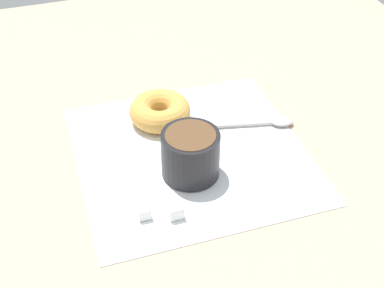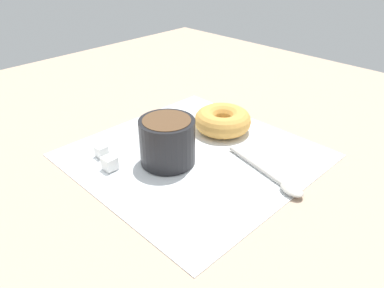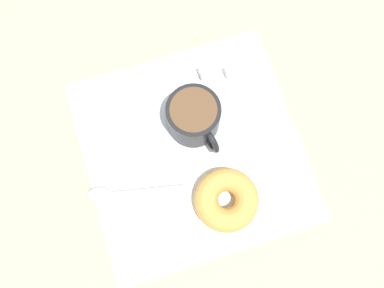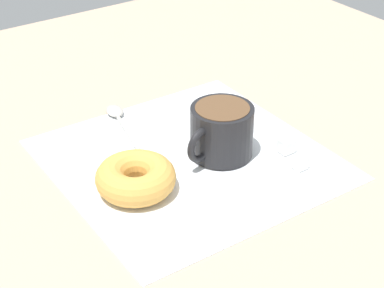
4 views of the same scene
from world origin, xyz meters
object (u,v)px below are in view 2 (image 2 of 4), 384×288
object	(u,v)px
sugar_cube	(101,151)
sugar_cube_extra	(110,163)
donut	(223,120)
coffee_cup	(168,140)
spoon	(279,181)

from	to	relation	value
sugar_cube	sugar_cube_extra	size ratio (longest dim) A/B	0.88
donut	coffee_cup	bearing A→B (deg)	-87.31
spoon	donut	bearing A→B (deg)	157.31
coffee_cup	spoon	size ratio (longest dim) A/B	0.73
sugar_cube	donut	bearing A→B (deg)	68.22
spoon	sugar_cube	xyz separation A→B (cm)	(-23.64, -12.85, 0.43)
donut	spoon	bearing A→B (deg)	-22.69
coffee_cup	sugar_cube_extra	bearing A→B (deg)	-121.02
sugar_cube_extra	donut	bearing A→B (deg)	79.41
coffee_cup	sugar_cube	world-z (taller)	coffee_cup
spoon	sugar_cube_extra	world-z (taller)	sugar_cube_extra
sugar_cube	sugar_cube_extra	xyz separation A→B (cm)	(3.92, -1.17, 0.11)
sugar_cube_extra	sugar_cube	bearing A→B (deg)	163.39
sugar_cube	spoon	bearing A→B (deg)	28.53
donut	sugar_cube_extra	world-z (taller)	donut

